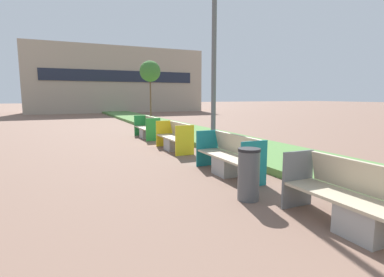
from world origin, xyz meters
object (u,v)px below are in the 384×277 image
street_lamp_post (214,17)px  bench_yellow_frame (175,140)px  bench_teal_frame (229,159)px  litter_bin (249,174)px  bench_green_frame (147,130)px  bench_grey_frame (368,209)px  sapling_tree_far (150,71)px

street_lamp_post → bench_yellow_frame: bearing=110.9°
bench_teal_frame → street_lamp_post: bearing=72.2°
litter_bin → bench_teal_frame: bearing=70.4°
bench_green_frame → street_lamp_post: (0.61, -4.96, 3.67)m
bench_yellow_frame → litter_bin: bearing=-96.4°
bench_grey_frame → street_lamp_post: 6.52m
bench_teal_frame → street_lamp_post: 4.18m
bench_teal_frame → sapling_tree_far: bearing=80.2°
bench_teal_frame → street_lamp_post: (0.61, 1.91, 3.67)m
street_lamp_post → sapling_tree_far: street_lamp_post is taller
sapling_tree_far → bench_grey_frame: bearing=-98.0°
bench_yellow_frame → street_lamp_post: street_lamp_post is taller
bench_teal_frame → bench_green_frame: bearing=90.0°
bench_green_frame → bench_teal_frame: bearing=-90.0°
bench_grey_frame → bench_green_frame: bearing=90.0°
bench_yellow_frame → street_lamp_post: (0.61, -1.61, 3.68)m
bench_yellow_frame → litter_bin: (-0.58, -5.15, 0.10)m
bench_teal_frame → bench_green_frame: 6.87m
bench_green_frame → sapling_tree_far: size_ratio=0.46×
bench_green_frame → sapling_tree_far: sapling_tree_far is taller
bench_teal_frame → bench_yellow_frame: same height
bench_teal_frame → bench_green_frame: (-0.00, 6.87, -0.00)m
street_lamp_post → sapling_tree_far: bearing=81.4°
bench_yellow_frame → street_lamp_post: 4.06m
bench_yellow_frame → sapling_tree_far: 12.35m
street_lamp_post → litter_bin: bearing=-108.6°
sapling_tree_far → street_lamp_post: bearing=-98.6°
bench_teal_frame → sapling_tree_far: sapling_tree_far is taller
sapling_tree_far → litter_bin: bearing=-100.8°
bench_green_frame → sapling_tree_far: (2.61, 8.29, 3.20)m
litter_bin → sapling_tree_far: bearing=79.2°
bench_yellow_frame → bench_green_frame: 3.35m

